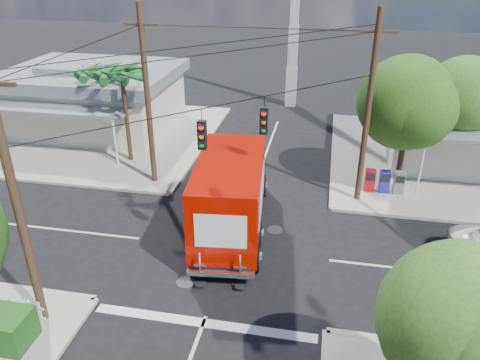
# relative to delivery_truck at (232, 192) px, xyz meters

# --- Properties ---
(ground) EXTENTS (120.00, 120.00, 0.00)m
(ground) POSITION_rel_delivery_truck_xyz_m (0.27, -1.53, -1.83)
(ground) COLOR black
(ground) RESTS_ON ground
(sidewalk_ne) EXTENTS (14.12, 14.12, 0.14)m
(sidewalk_ne) POSITION_rel_delivery_truck_xyz_m (11.15, 9.35, -1.76)
(sidewalk_ne) COLOR gray
(sidewalk_ne) RESTS_ON ground
(sidewalk_nw) EXTENTS (14.12, 14.12, 0.14)m
(sidewalk_nw) POSITION_rel_delivery_truck_xyz_m (-10.61, 9.35, -1.76)
(sidewalk_nw) COLOR gray
(sidewalk_nw) RESTS_ON ground
(road_markings) EXTENTS (32.00, 32.00, 0.01)m
(road_markings) POSITION_rel_delivery_truck_xyz_m (0.27, -3.01, -1.82)
(road_markings) COLOR beige
(road_markings) RESTS_ON ground
(building_nw) EXTENTS (10.80, 10.20, 4.30)m
(building_nw) POSITION_rel_delivery_truck_xyz_m (-11.73, 10.93, 0.39)
(building_nw) COLOR beige
(building_nw) RESTS_ON sidewalk_nw
(radio_tower) EXTENTS (0.80, 0.80, 17.00)m
(radio_tower) POSITION_rel_delivery_truck_xyz_m (0.77, 18.47, 3.81)
(radio_tower) COLOR silver
(radio_tower) RESTS_ON ground
(tree_ne_front) EXTENTS (4.21, 4.14, 6.66)m
(tree_ne_front) POSITION_rel_delivery_truck_xyz_m (7.48, 5.22, 2.94)
(tree_ne_front) COLOR #422D1C
(tree_ne_front) RESTS_ON sidewalk_ne
(tree_ne_back) EXTENTS (3.77, 3.66, 5.82)m
(tree_ne_back) POSITION_rel_delivery_truck_xyz_m (10.08, 7.42, 2.36)
(tree_ne_back) COLOR #422D1C
(tree_ne_back) RESTS_ON sidewalk_ne
(palm_nw_front) EXTENTS (3.01, 3.08, 5.59)m
(palm_nw_front) POSITION_rel_delivery_truck_xyz_m (-7.23, 5.97, 3.21)
(palm_nw_front) COLOR #422D1C
(palm_nw_front) RESTS_ON sidewalk_nw
(palm_nw_back) EXTENTS (3.01, 3.08, 5.19)m
(palm_nw_back) POSITION_rel_delivery_truck_xyz_m (-9.23, 7.47, 2.84)
(palm_nw_back) COLOR #422D1C
(palm_nw_back) RESTS_ON sidewalk_nw
(utility_poles) EXTENTS (12.00, 10.68, 9.00)m
(utility_poles) POSITION_rel_delivery_truck_xyz_m (-1.32, 0.07, 2.85)
(utility_poles) COLOR #473321
(utility_poles) RESTS_ON ground
(vending_boxes) EXTENTS (1.90, 0.50, 1.10)m
(vending_boxes) POSITION_rel_delivery_truck_xyz_m (6.77, 4.67, -1.14)
(vending_boxes) COLOR #A20F15
(vending_boxes) RESTS_ON sidewalk_ne
(delivery_truck) EXTENTS (3.42, 8.53, 3.60)m
(delivery_truck) POSITION_rel_delivery_truck_xyz_m (0.00, 0.00, 0.00)
(delivery_truck) COLOR black
(delivery_truck) RESTS_ON ground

